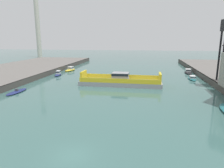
# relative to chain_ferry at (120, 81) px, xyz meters

# --- Properties ---
(ground_plane) EXTENTS (400.00, 400.00, 0.00)m
(ground_plane) POSITION_rel_chain_ferry_xyz_m (-0.84, -32.64, -1.01)
(ground_plane) COLOR #3D6660
(chain_ferry) EXTENTS (20.55, 6.24, 3.30)m
(chain_ferry) POSITION_rel_chain_ferry_xyz_m (0.00, 0.00, 0.00)
(chain_ferry) COLOR #939399
(chain_ferry) RESTS_ON ground
(moored_boat_near_left) EXTENTS (2.11, 5.23, 1.59)m
(moored_boat_near_left) POSITION_rel_chain_ferry_xyz_m (-21.42, 10.41, -0.42)
(moored_boat_near_left) COLOR navy
(moored_boat_near_left) RESTS_ON ground
(moored_boat_mid_right) EXTENTS (2.45, 6.67, 1.12)m
(moored_boat_mid_right) POSITION_rel_chain_ferry_xyz_m (19.67, 10.83, -0.59)
(moored_boat_mid_right) COLOR #237075
(moored_boat_mid_right) RESTS_ON ground
(moored_boat_far_left) EXTENTS (3.07, 6.83, 1.43)m
(moored_boat_far_left) POSITION_rel_chain_ferry_xyz_m (-21.36, 20.96, -0.48)
(moored_boat_far_left) COLOR yellow
(moored_boat_far_left) RESTS_ON ground
(moored_boat_far_right) EXTENTS (2.03, 6.61, 0.88)m
(moored_boat_far_right) POSITION_rel_chain_ferry_xyz_m (-21.46, -11.19, -0.80)
(moored_boat_far_right) COLOR navy
(moored_boat_far_right) RESTS_ON ground
(moored_boat_upstream_a) EXTENTS (2.78, 7.01, 1.40)m
(moored_boat_upstream_a) POSITION_rel_chain_ferry_xyz_m (20.73, 22.28, -0.48)
(moored_boat_upstream_a) COLOR black
(moored_boat_upstream_a) RESTS_ON ground
(smokestack_distant_a) EXTENTS (3.02, 3.02, 37.29)m
(smokestack_distant_a) POSITION_rel_chain_ferry_xyz_m (-60.80, 71.20, 18.68)
(smokestack_distant_a) COLOR beige
(smokestack_distant_a) RESTS_ON ground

